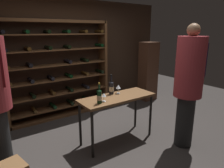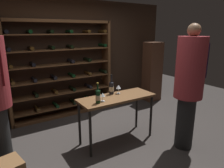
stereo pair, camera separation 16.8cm
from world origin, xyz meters
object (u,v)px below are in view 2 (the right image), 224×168
wine_bottle_green_slim (98,96)px  wine_glass_stemmed_left (118,87)px  wine_rack (62,70)px  tasting_table (117,102)px  person_host_in_suit (189,82)px  display_cabinet (152,72)px  wine_bottle_black_capsule (111,87)px  wine_glass_stemmed_center (103,95)px

wine_bottle_green_slim → wine_glass_stemmed_left: bearing=23.9°
wine_rack → tasting_table: bearing=-76.5°
person_host_in_suit → display_cabinet: 2.45m
wine_bottle_green_slim → wine_glass_stemmed_left: 0.60m
wine_glass_stemmed_left → wine_rack: bearing=109.0°
wine_bottle_green_slim → wine_bottle_black_capsule: wine_bottle_black_capsule is taller
wine_rack → wine_bottle_black_capsule: 1.50m
wine_glass_stemmed_center → wine_bottle_black_capsule: bearing=37.5°
tasting_table → wine_bottle_black_capsule: (0.00, 0.18, 0.22)m
person_host_in_suit → wine_bottle_green_slim: person_host_in_suit is taller
wine_rack → display_cabinet: bearing=-6.8°
tasting_table → person_host_in_suit: size_ratio=0.66×
wine_rack → tasting_table: size_ratio=1.74×
tasting_table → wine_bottle_green_slim: size_ratio=4.07×
display_cabinet → wine_glass_stemmed_center: display_cabinet is taller
person_host_in_suit → wine_glass_stemmed_center: 1.38m
display_cabinet → wine_bottle_green_slim: size_ratio=4.90×
wine_bottle_green_slim → tasting_table: bearing=14.3°
tasting_table → wine_bottle_black_capsule: size_ratio=3.79×
person_host_in_suit → wine_glass_stemmed_left: 1.18m
wine_bottle_black_capsule → wine_glass_stemmed_center: wine_bottle_black_capsule is taller
wine_bottle_green_slim → display_cabinet: bearing=29.9°
tasting_table → display_cabinet: 2.45m
wine_bottle_green_slim → wine_rack: bearing=88.8°
wine_bottle_green_slim → wine_bottle_black_capsule: (0.43, 0.29, 0.00)m
wine_glass_stemmed_left → wine_bottle_green_slim: bearing=-156.1°
tasting_table → wine_glass_stemmed_center: size_ratio=9.67×
wine_bottle_green_slim → wine_bottle_black_capsule: 0.51m
wine_glass_stemmed_center → wine_glass_stemmed_left: size_ratio=0.88×
wine_rack → display_cabinet: size_ratio=1.45×
person_host_in_suit → wine_glass_stemmed_center: person_host_in_suit is taller
wine_bottle_black_capsule → wine_glass_stemmed_left: size_ratio=2.24×
wine_rack → wine_glass_stemmed_center: 1.69m
tasting_table → wine_rack: bearing=103.5°
display_cabinet → wine_glass_stemmed_center: (-2.38, -1.39, 0.12)m
display_cabinet → wine_bottle_black_capsule: display_cabinet is taller
wine_rack → person_host_in_suit: (1.23, -2.39, 0.06)m
person_host_in_suit → wine_bottle_green_slim: bearing=-154.9°
person_host_in_suit → wine_glass_stemmed_center: (-1.16, 0.71, -0.20)m
wine_bottle_green_slim → wine_glass_stemmed_center: wine_bottle_green_slim is taller
tasting_table → person_host_in_suit: person_host_in_suit is taller
display_cabinet → wine_rack: bearing=173.2°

